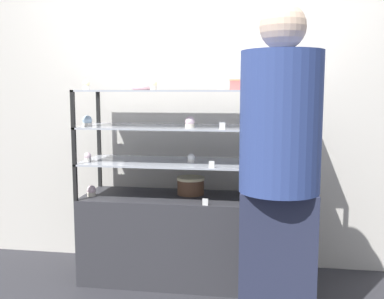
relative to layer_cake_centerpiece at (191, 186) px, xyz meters
The scene contains 25 objects.
ground_plane 0.66m from the layer_cake_centerpiece, 74.04° to the right, with size 20.00×20.00×0.00m, color #2D2D33.
back_wall 0.71m from the layer_cake_centerpiece, 86.09° to the left, with size 8.00×0.05×2.60m.
display_base 0.37m from the layer_cake_centerpiece, 74.04° to the right, with size 1.51×0.48×0.59m.
display_riser_lower 0.18m from the layer_cake_centerpiece, 74.04° to the right, with size 1.51×0.48×0.24m.
display_riser_middle 0.42m from the layer_cake_centerpiece, 74.04° to the right, with size 1.51×0.48×0.24m.
display_riser_upper 0.66m from the layer_cake_centerpiece, 74.04° to the right, with size 1.51×0.48×0.24m.
layer_cake_centerpiece is the anchor object (origin of this frame).
sheet_cake_frosted 0.82m from the layer_cake_centerpiece, 17.64° to the right, with size 0.26×0.17×0.07m.
cupcake_0 0.69m from the layer_cake_centerpiece, 165.96° to the right, with size 0.06×0.06×0.08m.
cupcake_1 0.74m from the layer_cake_centerpiece, 13.64° to the right, with size 0.06×0.06×0.08m.
price_tag_0 0.33m from the layer_cake_centerpiece, 64.38° to the right, with size 0.04×0.00×0.04m.
cupcake_2 0.74m from the layer_cake_centerpiece, 166.77° to the right, with size 0.05×0.05×0.06m.
cupcake_3 0.24m from the layer_cake_centerpiece, 79.35° to the right, with size 0.05×0.05×0.06m.
cupcake_4 0.77m from the layer_cake_centerpiece, 13.95° to the right, with size 0.05×0.05×0.06m.
price_tag_1 0.40m from the layer_cake_centerpiece, 58.56° to the right, with size 0.04×0.00×0.04m.
cupcake_5 0.83m from the layer_cake_centerpiece, 165.34° to the right, with size 0.06×0.06×0.07m.
cupcake_6 0.49m from the layer_cake_centerpiece, 82.58° to the right, with size 0.06×0.06×0.07m.
cupcake_7 0.86m from the layer_cake_centerpiece, 10.13° to the right, with size 0.06×0.06×0.07m.
price_tag_2 0.59m from the layer_cake_centerpiece, 50.17° to the right, with size 0.04×0.00×0.04m.
cupcake_8 0.99m from the layer_cake_centerpiece, 167.80° to the right, with size 0.05×0.05×0.07m.
cupcake_9 0.75m from the layer_cake_centerpiece, 146.41° to the right, with size 0.05×0.05×0.07m.
cupcake_10 1.01m from the layer_cake_centerpiece, 12.87° to the right, with size 0.05×0.05×0.07m.
price_tag_3 0.78m from the layer_cake_centerpiece, 51.77° to the right, with size 0.04×0.00×0.04m.
donut_glazed 0.76m from the layer_cake_centerpiece, 169.52° to the right, with size 0.14×0.14×0.04m.
customer_figure 1.00m from the layer_cake_centerpiece, 53.08° to the right, with size 0.41×0.41×1.74m.
Camera 1 is at (0.47, -2.97, 1.31)m, focal length 42.00 mm.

